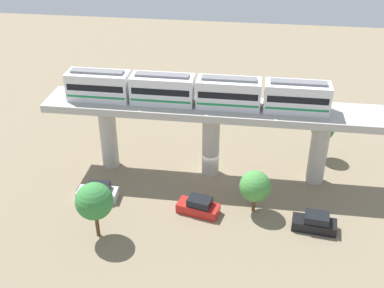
{
  "coord_description": "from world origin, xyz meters",
  "views": [
    {
      "loc": [
        45.22,
        4.24,
        30.62
      ],
      "look_at": [
        2.5,
        -1.74,
        5.12
      ],
      "focal_mm": 44.73,
      "sensor_mm": 36.0,
      "label": 1
    }
  ],
  "objects_px": {
    "train": "(195,91)",
    "tree_near_viaduct": "(323,129)",
    "parked_car_red": "(199,207)",
    "parked_car_black": "(315,223)",
    "tree_far_corner": "(255,186)",
    "parked_car_silver": "(98,192)",
    "tree_mid_lot": "(94,201)"
  },
  "relations": [
    {
      "from": "train",
      "to": "parked_car_red",
      "type": "bearing_deg",
      "value": 10.38
    },
    {
      "from": "tree_mid_lot",
      "to": "parked_car_red",
      "type": "bearing_deg",
      "value": 117.58
    },
    {
      "from": "tree_near_viaduct",
      "to": "tree_mid_lot",
      "type": "height_order",
      "value": "tree_mid_lot"
    },
    {
      "from": "tree_near_viaduct",
      "to": "tree_far_corner",
      "type": "xyz_separation_m",
      "value": [
        11.53,
        -7.51,
        -0.7
      ]
    },
    {
      "from": "train",
      "to": "parked_car_red",
      "type": "xyz_separation_m",
      "value": [
        7.33,
        1.34,
        -9.33
      ]
    },
    {
      "from": "parked_car_red",
      "to": "parked_car_silver",
      "type": "xyz_separation_m",
      "value": [
        -0.94,
        -10.79,
        0.0
      ]
    },
    {
      "from": "parked_car_black",
      "to": "tree_far_corner",
      "type": "height_order",
      "value": "tree_far_corner"
    },
    {
      "from": "parked_car_silver",
      "to": "tree_mid_lot",
      "type": "relative_size",
      "value": 0.74
    },
    {
      "from": "parked_car_red",
      "to": "tree_near_viaduct",
      "type": "bearing_deg",
      "value": 147.16
    },
    {
      "from": "train",
      "to": "tree_near_viaduct",
      "type": "height_order",
      "value": "train"
    },
    {
      "from": "tree_mid_lot",
      "to": "parked_car_black",
      "type": "bearing_deg",
      "value": 100.42
    },
    {
      "from": "tree_far_corner",
      "to": "tree_mid_lot",
      "type": "bearing_deg",
      "value": -68.35
    },
    {
      "from": "parked_car_silver",
      "to": "tree_near_viaduct",
      "type": "relative_size",
      "value": 0.83
    },
    {
      "from": "parked_car_black",
      "to": "tree_mid_lot",
      "type": "bearing_deg",
      "value": -72.98
    },
    {
      "from": "train",
      "to": "parked_car_red",
      "type": "relative_size",
      "value": 6.1
    },
    {
      "from": "train",
      "to": "parked_car_black",
      "type": "distance_m",
      "value": 17.82
    },
    {
      "from": "train",
      "to": "tree_mid_lot",
      "type": "height_order",
      "value": "train"
    },
    {
      "from": "parked_car_red",
      "to": "tree_far_corner",
      "type": "height_order",
      "value": "tree_far_corner"
    },
    {
      "from": "parked_car_silver",
      "to": "tree_near_viaduct",
      "type": "height_order",
      "value": "tree_near_viaduct"
    },
    {
      "from": "train",
      "to": "parked_car_silver",
      "type": "distance_m",
      "value": 14.73
    },
    {
      "from": "parked_car_black",
      "to": "tree_far_corner",
      "type": "bearing_deg",
      "value": -102.1
    },
    {
      "from": "parked_car_black",
      "to": "tree_far_corner",
      "type": "relative_size",
      "value": 0.95
    },
    {
      "from": "train",
      "to": "tree_near_viaduct",
      "type": "xyz_separation_m",
      "value": [
        -5.25,
        14.33,
        -6.33
      ]
    },
    {
      "from": "tree_far_corner",
      "to": "tree_near_viaduct",
      "type": "bearing_deg",
      "value": 146.93
    },
    {
      "from": "tree_far_corner",
      "to": "parked_car_black",
      "type": "bearing_deg",
      "value": 71.29
    },
    {
      "from": "parked_car_red",
      "to": "parked_car_silver",
      "type": "height_order",
      "value": "same"
    },
    {
      "from": "parked_car_silver",
      "to": "tree_far_corner",
      "type": "distance_m",
      "value": 16.43
    },
    {
      "from": "tree_near_viaduct",
      "to": "tree_mid_lot",
      "type": "bearing_deg",
      "value": -51.83
    },
    {
      "from": "train",
      "to": "tree_near_viaduct",
      "type": "relative_size",
      "value": 5.36
    },
    {
      "from": "parked_car_red",
      "to": "parked_car_black",
      "type": "xyz_separation_m",
      "value": [
        0.95,
        11.38,
        0.0
      ]
    },
    {
      "from": "train",
      "to": "tree_mid_lot",
      "type": "relative_size",
      "value": 4.75
    },
    {
      "from": "parked_car_red",
      "to": "train",
      "type": "bearing_deg",
      "value": -156.54
    }
  ]
}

